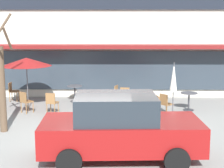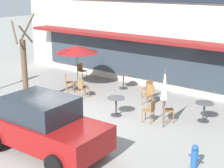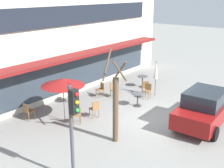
{
  "view_description": "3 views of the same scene",
  "coord_description": "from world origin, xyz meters",
  "px_view_note": "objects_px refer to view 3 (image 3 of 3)",
  "views": [
    {
      "loc": [
        0.75,
        -10.81,
        3.55
      ],
      "look_at": [
        0.55,
        3.03,
        1.17
      ],
      "focal_mm": 55.0,
      "sensor_mm": 36.0,
      "label": 1
    },
    {
      "loc": [
        8.61,
        -8.53,
        5.06
      ],
      "look_at": [
        -0.33,
        2.86,
        0.86
      ],
      "focal_mm": 55.0,
      "sensor_mm": 36.0,
      "label": 2
    },
    {
      "loc": [
        -11.6,
        -6.27,
        6.12
      ],
      "look_at": [
        0.27,
        3.15,
        1.14
      ],
      "focal_mm": 45.0,
      "sensor_mm": 36.0,
      "label": 3
    }
  ],
  "objects_px": {
    "cafe_chair_1": "(148,90)",
    "cafe_chair_4": "(77,114)",
    "cafe_chair_0": "(101,89)",
    "cafe_chair_5": "(114,89)",
    "cafe_table_near_wall": "(142,80)",
    "traffic_light_pole": "(73,119)",
    "street_tree": "(115,105)",
    "cafe_chair_3": "(145,86)",
    "cafe_chair_2": "(95,108)",
    "cafe_chair_6": "(28,111)",
    "patio_umbrella_green_folded": "(63,82)",
    "fire_hydrant": "(199,87)",
    "cafe_table_by_tree": "(138,97)",
    "patio_umbrella_cream_folded": "(156,70)",
    "parked_sedan": "(205,108)",
    "cafe_table_streetside": "(72,95)"
  },
  "relations": [
    {
      "from": "cafe_chair_0",
      "to": "traffic_light_pole",
      "type": "xyz_separation_m",
      "value": [
        -6.66,
        -4.56,
        1.77
      ]
    },
    {
      "from": "cafe_chair_0",
      "to": "cafe_chair_2",
      "type": "bearing_deg",
      "value": -145.31
    },
    {
      "from": "patio_umbrella_green_folded",
      "to": "fire_hydrant",
      "type": "height_order",
      "value": "patio_umbrella_green_folded"
    },
    {
      "from": "patio_umbrella_green_folded",
      "to": "parked_sedan",
      "type": "relative_size",
      "value": 0.51
    },
    {
      "from": "cafe_chair_0",
      "to": "traffic_light_pole",
      "type": "distance_m",
      "value": 8.26
    },
    {
      "from": "fire_hydrant",
      "to": "cafe_chair_2",
      "type": "bearing_deg",
      "value": 158.62
    },
    {
      "from": "cafe_table_by_tree",
      "to": "cafe_chair_3",
      "type": "bearing_deg",
      "value": 19.59
    },
    {
      "from": "fire_hydrant",
      "to": "cafe_table_near_wall",
      "type": "bearing_deg",
      "value": 109.69
    },
    {
      "from": "parked_sedan",
      "to": "street_tree",
      "type": "relative_size",
      "value": 1.08
    },
    {
      "from": "cafe_table_streetside",
      "to": "cafe_chair_5",
      "type": "bearing_deg",
      "value": -28.72
    },
    {
      "from": "cafe_chair_3",
      "to": "cafe_chair_4",
      "type": "distance_m",
      "value": 5.65
    },
    {
      "from": "cafe_chair_5",
      "to": "cafe_chair_1",
      "type": "bearing_deg",
      "value": -56.66
    },
    {
      "from": "cafe_chair_5",
      "to": "traffic_light_pole",
      "type": "xyz_separation_m",
      "value": [
        -7.11,
        -3.92,
        1.77
      ]
    },
    {
      "from": "cafe_table_by_tree",
      "to": "street_tree",
      "type": "bearing_deg",
      "value": -159.97
    },
    {
      "from": "patio_umbrella_green_folded",
      "to": "parked_sedan",
      "type": "height_order",
      "value": "patio_umbrella_green_folded"
    },
    {
      "from": "parked_sedan",
      "to": "cafe_chair_0",
      "type": "bearing_deg",
      "value": 91.86
    },
    {
      "from": "cafe_chair_3",
      "to": "cafe_chair_5",
      "type": "bearing_deg",
      "value": 141.36
    },
    {
      "from": "cafe_table_by_tree",
      "to": "cafe_chair_2",
      "type": "distance_m",
      "value": 2.77
    },
    {
      "from": "cafe_table_near_wall",
      "to": "cafe_chair_0",
      "type": "bearing_deg",
      "value": 162.72
    },
    {
      "from": "cafe_table_near_wall",
      "to": "cafe_chair_5",
      "type": "relative_size",
      "value": 0.85
    },
    {
      "from": "cafe_table_near_wall",
      "to": "cafe_chair_1",
      "type": "bearing_deg",
      "value": -139.2
    },
    {
      "from": "cafe_chair_5",
      "to": "cafe_chair_0",
      "type": "bearing_deg",
      "value": 125.68
    },
    {
      "from": "cafe_chair_2",
      "to": "cafe_chair_3",
      "type": "distance_m",
      "value": 4.53
    },
    {
      "from": "cafe_table_by_tree",
      "to": "traffic_light_pole",
      "type": "distance_m",
      "value": 7.3
    },
    {
      "from": "patio_umbrella_green_folded",
      "to": "cafe_chair_2",
      "type": "bearing_deg",
      "value": -38.1
    },
    {
      "from": "cafe_table_streetside",
      "to": "street_tree",
      "type": "xyz_separation_m",
      "value": [
        -1.85,
        -4.6,
        1.13
      ]
    },
    {
      "from": "patio_umbrella_cream_folded",
      "to": "cafe_chair_4",
      "type": "distance_m",
      "value": 6.02
    },
    {
      "from": "patio_umbrella_cream_folded",
      "to": "traffic_light_pole",
      "type": "bearing_deg",
      "value": -166.84
    },
    {
      "from": "cafe_table_near_wall",
      "to": "traffic_light_pole",
      "type": "bearing_deg",
      "value": -159.96
    },
    {
      "from": "cafe_chair_6",
      "to": "patio_umbrella_cream_folded",
      "type": "bearing_deg",
      "value": -24.15
    },
    {
      "from": "patio_umbrella_cream_folded",
      "to": "parked_sedan",
      "type": "bearing_deg",
      "value": -117.65
    },
    {
      "from": "cafe_table_streetside",
      "to": "cafe_chair_2",
      "type": "bearing_deg",
      "value": -105.41
    },
    {
      "from": "patio_umbrella_green_folded",
      "to": "patio_umbrella_cream_folded",
      "type": "relative_size",
      "value": 1.0
    },
    {
      "from": "cafe_table_by_tree",
      "to": "cafe_chair_4",
      "type": "height_order",
      "value": "cafe_chair_4"
    },
    {
      "from": "cafe_chair_1",
      "to": "cafe_chair_4",
      "type": "relative_size",
      "value": 1.0
    },
    {
      "from": "cafe_chair_6",
      "to": "cafe_chair_2",
      "type": "bearing_deg",
      "value": -46.15
    },
    {
      "from": "patio_umbrella_cream_folded",
      "to": "fire_hydrant",
      "type": "xyz_separation_m",
      "value": [
        2.14,
        -1.93,
        -1.27
      ]
    },
    {
      "from": "cafe_table_streetside",
      "to": "cafe_chair_2",
      "type": "relative_size",
      "value": 0.85
    },
    {
      "from": "patio_umbrella_green_folded",
      "to": "cafe_chair_3",
      "type": "bearing_deg",
      "value": -11.06
    },
    {
      "from": "cafe_chair_2",
      "to": "cafe_chair_6",
      "type": "height_order",
      "value": "same"
    },
    {
      "from": "cafe_chair_4",
      "to": "cafe_chair_3",
      "type": "bearing_deg",
      "value": -3.67
    },
    {
      "from": "cafe_chair_0",
      "to": "cafe_chair_5",
      "type": "bearing_deg",
      "value": -54.32
    },
    {
      "from": "patio_umbrella_green_folded",
      "to": "street_tree",
      "type": "height_order",
      "value": "street_tree"
    },
    {
      "from": "cafe_table_near_wall",
      "to": "street_tree",
      "type": "distance_m",
      "value": 7.56
    },
    {
      "from": "cafe_chair_3",
      "to": "cafe_chair_6",
      "type": "relative_size",
      "value": 1.0
    },
    {
      "from": "cafe_table_by_tree",
      "to": "street_tree",
      "type": "xyz_separation_m",
      "value": [
        -3.84,
        -1.4,
        1.13
      ]
    },
    {
      "from": "cafe_table_near_wall",
      "to": "cafe_chair_2",
      "type": "distance_m",
      "value": 5.7
    },
    {
      "from": "cafe_chair_5",
      "to": "parked_sedan",
      "type": "bearing_deg",
      "value": -92.52
    },
    {
      "from": "cafe_chair_2",
      "to": "street_tree",
      "type": "relative_size",
      "value": 0.23
    },
    {
      "from": "patio_umbrella_green_folded",
      "to": "cafe_chair_6",
      "type": "xyz_separation_m",
      "value": [
        -1.1,
        1.46,
        -1.5
      ]
    }
  ]
}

